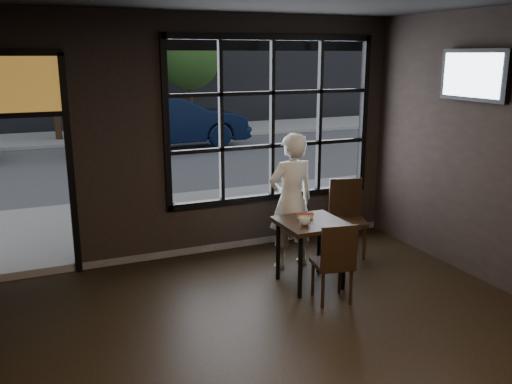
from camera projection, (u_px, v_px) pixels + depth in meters
name	position (u px, v px, depth m)	size (l,w,h in m)	color
window_frame	(272.00, 120.00, 7.49)	(3.06, 0.12, 2.28)	black
stained_transom	(7.00, 84.00, 6.09)	(1.20, 0.06, 0.70)	orange
street_asphalt	(68.00, 113.00, 25.74)	(60.00, 41.00, 0.04)	#545456
cafe_table	(310.00, 253.00, 6.41)	(0.74, 0.74, 0.80)	black
chair_near	(332.00, 261.00, 5.97)	(0.40, 0.40, 0.93)	black
chair_window	(348.00, 219.00, 7.30)	(0.45, 0.45, 1.04)	black
man	(291.00, 201.00, 6.85)	(0.64, 0.42, 1.74)	silver
hotdog	(305.00, 216.00, 6.41)	(0.20, 0.08, 0.06)	tan
cup	(305.00, 221.00, 6.15)	(0.12, 0.12, 0.10)	silver
tv	(475.00, 75.00, 6.32)	(0.12, 1.03, 0.60)	black
navy_car	(168.00, 121.00, 15.30)	(1.57, 4.50, 1.48)	black
tree_left	(51.00, 46.00, 16.24)	(2.43, 2.43, 4.15)	#332114
tree_right	(189.00, 59.00, 18.52)	(2.10, 2.10, 3.59)	#332114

